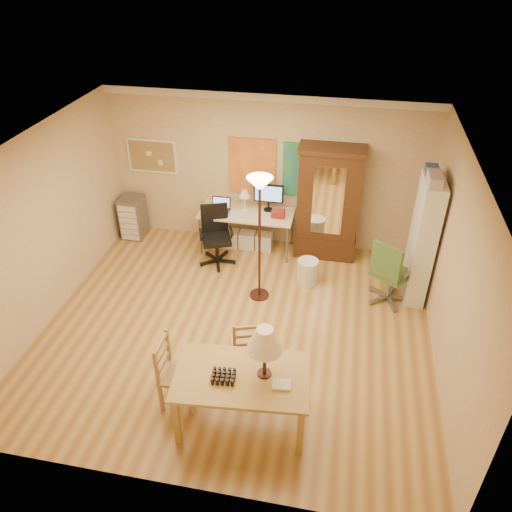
% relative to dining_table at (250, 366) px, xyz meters
% --- Properties ---
extents(floor, '(5.50, 5.50, 0.00)m').
position_rel_dining_table_xyz_m(floor, '(-0.52, 1.53, -0.89)').
color(floor, olive).
rests_on(floor, ground).
extents(crown_molding, '(5.50, 0.08, 0.12)m').
position_rel_dining_table_xyz_m(crown_molding, '(-0.52, 3.99, 1.75)').
color(crown_molding, white).
rests_on(crown_molding, floor).
extents(corkboard, '(0.90, 0.04, 0.62)m').
position_rel_dining_table_xyz_m(corkboard, '(-2.57, 4.00, 0.61)').
color(corkboard, '#9A7D48').
rests_on(corkboard, floor).
extents(art_panel_left, '(0.80, 0.04, 1.00)m').
position_rel_dining_table_xyz_m(art_panel_left, '(-0.77, 4.00, 0.56)').
color(art_panel_left, yellow).
rests_on(art_panel_left, floor).
extents(art_panel_right, '(0.75, 0.04, 0.95)m').
position_rel_dining_table_xyz_m(art_panel_right, '(0.13, 4.00, 0.56)').
color(art_panel_right, teal).
rests_on(art_panel_right, floor).
extents(dining_table, '(1.57, 1.02, 1.40)m').
position_rel_dining_table_xyz_m(dining_table, '(0.00, 0.00, 0.00)').
color(dining_table, olive).
rests_on(dining_table, floor).
extents(ladder_chair_back, '(0.49, 0.48, 0.85)m').
position_rel_dining_table_xyz_m(ladder_chair_back, '(-0.21, 0.82, -0.49)').
color(ladder_chair_back, '#9E7C48').
rests_on(ladder_chair_back, floor).
extents(ladder_chair_left, '(0.43, 0.45, 0.96)m').
position_rel_dining_table_xyz_m(ladder_chair_left, '(-0.92, 0.13, -0.44)').
color(ladder_chair_left, '#9E7C48').
rests_on(ladder_chair_left, floor).
extents(torchiere_lamp, '(0.37, 0.37, 2.03)m').
position_rel_dining_table_xyz_m(torchiere_lamp, '(-0.34, 2.35, 0.74)').
color(torchiere_lamp, '#3B1E17').
rests_on(torchiere_lamp, floor).
extents(computer_desk, '(1.63, 0.71, 1.23)m').
position_rel_dining_table_xyz_m(computer_desk, '(-0.78, 3.69, -0.44)').
color(computer_desk, beige).
rests_on(computer_desk, floor).
extents(office_chair_black, '(0.63, 0.63, 1.03)m').
position_rel_dining_table_xyz_m(office_chair_black, '(-1.23, 3.16, -0.61)').
color(office_chair_black, black).
rests_on(office_chair_black, floor).
extents(office_chair_green, '(0.69, 0.69, 1.09)m').
position_rel_dining_table_xyz_m(office_chair_green, '(1.62, 2.61, -0.60)').
color(office_chair_green, slate).
rests_on(office_chair_green, floor).
extents(drawer_cart, '(0.39, 0.47, 0.78)m').
position_rel_dining_table_xyz_m(drawer_cart, '(-2.96, 3.71, -0.50)').
color(drawer_cart, slate).
rests_on(drawer_cart, floor).
extents(armoire, '(1.08, 0.51, 1.99)m').
position_rel_dining_table_xyz_m(armoire, '(0.57, 3.77, -0.02)').
color(armoire, '#351D0E').
rests_on(armoire, floor).
extents(bookshelf, '(0.29, 0.79, 1.97)m').
position_rel_dining_table_xyz_m(bookshelf, '(2.03, 2.88, 0.09)').
color(bookshelf, white).
rests_on(bookshelf, floor).
extents(wastebin, '(0.34, 0.34, 0.43)m').
position_rel_dining_table_xyz_m(wastebin, '(0.36, 2.84, -0.68)').
color(wastebin, silver).
rests_on(wastebin, floor).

